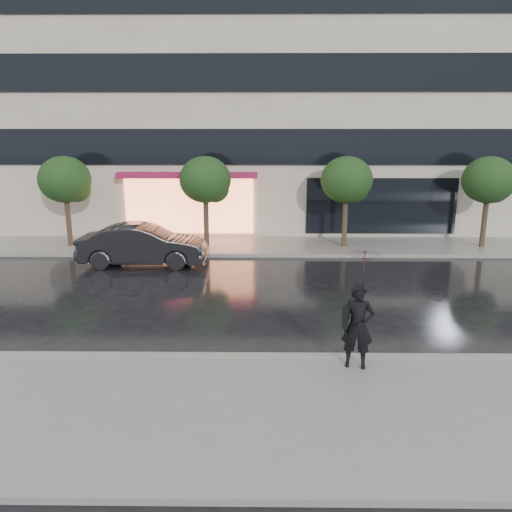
{
  "coord_description": "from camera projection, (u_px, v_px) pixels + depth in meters",
  "views": [
    {
      "loc": [
        -0.6,
        -11.29,
        5.01
      ],
      "look_at": [
        -0.76,
        3.07,
        1.4
      ],
      "focal_mm": 35.0,
      "sensor_mm": 36.0,
      "label": 1
    }
  ],
  "objects": [
    {
      "name": "ground",
      "position": [
        286.0,
        342.0,
        12.17
      ],
      "size": [
        120.0,
        120.0,
        0.0
      ],
      "primitive_type": "plane",
      "color": "black",
      "rests_on": "ground"
    },
    {
      "name": "tree_mid_west",
      "position": [
        207.0,
        181.0,
        21.21
      ],
      "size": [
        2.2,
        2.2,
        3.99
      ],
      "color": "#33261C",
      "rests_on": "ground"
    },
    {
      "name": "tree_mid_east",
      "position": [
        348.0,
        182.0,
        21.15
      ],
      "size": [
        2.2,
        2.2,
        3.99
      ],
      "color": "#33261C",
      "rests_on": "ground"
    },
    {
      "name": "sidewalk_near",
      "position": [
        294.0,
        413.0,
        9.0
      ],
      "size": [
        60.0,
        4.5,
        0.12
      ],
      "primitive_type": "cube",
      "color": "slate",
      "rests_on": "ground"
    },
    {
      "name": "parked_car",
      "position": [
        143.0,
        245.0,
        18.97
      ],
      "size": [
        4.8,
        1.71,
        1.58
      ],
      "primitive_type": "imported",
      "rotation": [
        0.0,
        0.0,
        1.56
      ],
      "color": "black",
      "rests_on": "ground"
    },
    {
      "name": "office_building",
      "position": [
        273.0,
        56.0,
        27.4
      ],
      "size": [
        30.0,
        12.76,
        18.0
      ],
      "color": "beige",
      "rests_on": "ground"
    },
    {
      "name": "tree_far_east",
      "position": [
        490.0,
        182.0,
        21.08
      ],
      "size": [
        2.2,
        2.2,
        3.99
      ],
      "color": "#33261C",
      "rests_on": "ground"
    },
    {
      "name": "pedestrian_with_umbrella",
      "position": [
        361.0,
        292.0,
        10.25
      ],
      "size": [
        1.2,
        1.22,
        2.57
      ],
      "rotation": [
        0.0,
        0.0,
        -0.21
      ],
      "color": "black",
      "rests_on": "sidewalk_near"
    },
    {
      "name": "sidewalk_far",
      "position": [
        275.0,
        246.0,
        22.09
      ],
      "size": [
        60.0,
        3.5,
        0.12
      ],
      "primitive_type": "cube",
      "color": "slate",
      "rests_on": "ground"
    },
    {
      "name": "curb_far",
      "position": [
        276.0,
        255.0,
        20.39
      ],
      "size": [
        60.0,
        0.25,
        0.14
      ],
      "primitive_type": "cube",
      "color": "gray",
      "rests_on": "ground"
    },
    {
      "name": "curb_near",
      "position": [
        288.0,
        358.0,
        11.18
      ],
      "size": [
        60.0,
        0.25,
        0.14
      ],
      "primitive_type": "cube",
      "color": "gray",
      "rests_on": "ground"
    },
    {
      "name": "tree_far_west",
      "position": [
        67.0,
        181.0,
        21.28
      ],
      "size": [
        2.2,
        2.2,
        3.99
      ],
      "color": "#33261C",
      "rests_on": "ground"
    }
  ]
}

